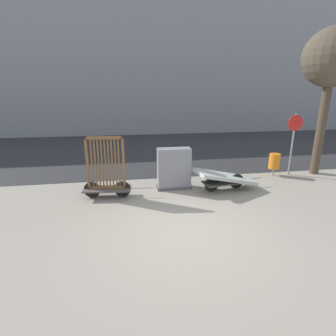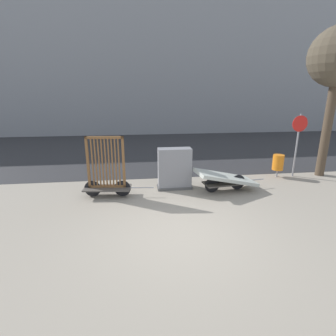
{
  "view_description": "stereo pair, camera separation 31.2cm",
  "coord_description": "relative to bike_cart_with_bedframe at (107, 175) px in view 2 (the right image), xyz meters",
  "views": [
    {
      "loc": [
        -1.24,
        -5.08,
        3.06
      ],
      "look_at": [
        0.0,
        2.4,
        0.82
      ],
      "focal_mm": 28.0,
      "sensor_mm": 36.0,
      "label": 1
    },
    {
      "loc": [
        -0.93,
        -5.12,
        3.06
      ],
      "look_at": [
        0.0,
        2.4,
        0.82
      ],
      "focal_mm": 28.0,
      "sensor_mm": 36.0,
      "label": 2
    }
  ],
  "objects": [
    {
      "name": "sign_post",
      "position": [
        6.65,
        1.12,
        0.84
      ],
      "size": [
        0.57,
        0.06,
        2.29
      ],
      "color": "gray",
      "rests_on": "ground_plane"
    },
    {
      "name": "road_strip",
      "position": [
        1.82,
        6.48,
        -0.65
      ],
      "size": [
        56.0,
        10.0,
        0.01
      ],
      "color": "#2D2D30",
      "rests_on": "ground_plane"
    },
    {
      "name": "bike_cart_with_bedframe",
      "position": [
        0.0,
        0.0,
        0.0
      ],
      "size": [
        2.1,
        0.72,
        1.82
      ],
      "rotation": [
        0.0,
        0.0,
        -0.1
      ],
      "color": "#4C4742",
      "rests_on": "ground_plane"
    },
    {
      "name": "trash_bin",
      "position": [
        6.02,
        1.13,
        -0.11
      ],
      "size": [
        0.39,
        0.39,
        0.83
      ],
      "color": "gray",
      "rests_on": "ground_plane"
    },
    {
      "name": "building_facade",
      "position": [
        1.82,
        13.48,
        4.26
      ],
      "size": [
        48.0,
        4.0,
        9.84
      ],
      "color": "gray",
      "rests_on": "ground_plane"
    },
    {
      "name": "bike_cart_with_mattress",
      "position": [
        3.66,
        0.0,
        -0.25
      ],
      "size": [
        2.39,
        1.16,
        0.73
      ],
      "rotation": [
        0.0,
        0.0,
        0.16
      ],
      "color": "#4C4742",
      "rests_on": "ground_plane"
    },
    {
      "name": "ground_plane",
      "position": [
        1.82,
        -2.4,
        -0.66
      ],
      "size": [
        60.0,
        60.0,
        0.0
      ],
      "primitive_type": "plane",
      "color": "gray"
    },
    {
      "name": "utility_cabinet",
      "position": [
        2.09,
        0.44,
        -0.03
      ],
      "size": [
        1.11,
        0.48,
        1.33
      ],
      "color": "#4C4C4C",
      "rests_on": "ground_plane"
    }
  ]
}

